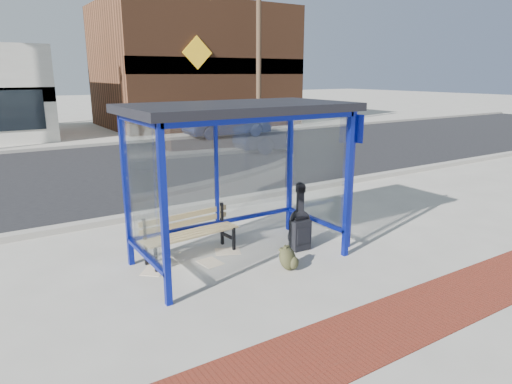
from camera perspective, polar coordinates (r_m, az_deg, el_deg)
ground at (r=7.25m, az=-1.95°, el=-8.44°), size 120.00×120.00×0.00m
brick_paver_strip at (r=5.42m, az=12.90°, el=-17.30°), size 60.00×1.00×0.01m
curb_near at (r=9.69m, az=-10.74°, el=-2.30°), size 60.00×0.25×0.12m
street_asphalt at (r=14.44m, az=-18.39°, el=2.53°), size 60.00×10.00×0.00m
curb_far at (r=19.35m, az=-22.25°, el=5.27°), size 60.00×0.25×0.12m
far_sidewalk at (r=21.21m, az=-23.21°, el=5.76°), size 60.00×4.00×0.01m
bus_shelter at (r=6.78m, az=-2.41°, el=8.10°), size 3.30×1.80×2.42m
storefront_brown at (r=26.78m, az=-7.69°, el=15.26°), size 10.00×7.08×6.40m
tree_right at (r=32.08m, az=-2.94°, el=19.26°), size 3.60×3.60×7.03m
utility_pole_east at (r=22.84m, az=0.34°, el=17.80°), size 1.60×0.24×8.00m
bench at (r=7.30m, az=-8.33°, el=-4.88°), size 1.60×0.53×0.74m
guitar_bag at (r=7.63m, az=5.48°, el=-4.21°), size 0.40×0.20×1.05m
suitcase at (r=7.58m, az=5.54°, el=-5.37°), size 0.33×0.23×0.55m
backpack at (r=6.84m, az=4.09°, el=-8.33°), size 0.37×0.36×0.37m
sign_post at (r=7.54m, az=11.85°, el=2.85°), size 0.14×0.29×2.39m
newspaper_a at (r=7.03m, az=-12.67°, el=-9.56°), size 0.48×0.49×0.01m
newspaper_b at (r=7.17m, az=-5.74°, el=-8.76°), size 0.34×0.41×0.01m
newspaper_c at (r=7.57m, az=-3.56°, el=-7.42°), size 0.50×0.46×0.01m
parked_car at (r=21.17m, az=-3.61°, el=8.66°), size 3.98×1.41×1.31m
fire_hydrant at (r=23.95m, az=1.12°, el=8.65°), size 0.29×0.19×0.65m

